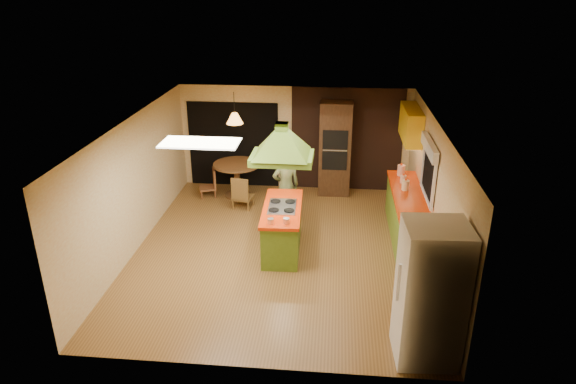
# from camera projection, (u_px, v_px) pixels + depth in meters

# --- Properties ---
(ground) EXTENTS (6.50, 6.50, 0.00)m
(ground) POSITION_uv_depth(u_px,v_px,m) (280.00, 249.00, 9.87)
(ground) COLOR brown
(ground) RESTS_ON ground
(room_walls) EXTENTS (5.50, 6.50, 6.50)m
(room_walls) POSITION_uv_depth(u_px,v_px,m) (280.00, 190.00, 9.39)
(room_walls) COLOR beige
(room_walls) RESTS_ON ground
(ceiling_plane) EXTENTS (6.50, 6.50, 0.00)m
(ceiling_plane) POSITION_uv_depth(u_px,v_px,m) (280.00, 123.00, 8.90)
(ceiling_plane) COLOR silver
(ceiling_plane) RESTS_ON room_walls
(brick_panel) EXTENTS (2.64, 0.03, 2.50)m
(brick_panel) POSITION_uv_depth(u_px,v_px,m) (347.00, 140.00, 12.24)
(brick_panel) COLOR #381E14
(brick_panel) RESTS_ON ground
(nook_opening) EXTENTS (2.20, 0.03, 2.10)m
(nook_opening) POSITION_uv_depth(u_px,v_px,m) (234.00, 145.00, 12.56)
(nook_opening) COLOR black
(nook_opening) RESTS_ON ground
(right_counter) EXTENTS (0.62, 3.05, 0.92)m
(right_counter) POSITION_uv_depth(u_px,v_px,m) (408.00, 220.00, 10.03)
(right_counter) COLOR olive
(right_counter) RESTS_ON ground
(upper_cabinets) EXTENTS (0.34, 1.40, 0.70)m
(upper_cabinets) POSITION_uv_depth(u_px,v_px,m) (411.00, 124.00, 10.91)
(upper_cabinets) COLOR yellow
(upper_cabinets) RESTS_ON room_walls
(window_right) EXTENTS (0.12, 1.35, 1.06)m
(window_right) POSITION_uv_depth(u_px,v_px,m) (430.00, 160.00, 9.32)
(window_right) COLOR black
(window_right) RESTS_ON room_walls
(fluor_panel) EXTENTS (1.20, 0.60, 0.03)m
(fluor_panel) POSITION_uv_depth(u_px,v_px,m) (200.00, 143.00, 7.90)
(fluor_panel) COLOR white
(fluor_panel) RESTS_ON ceiling_plane
(kitchen_island) EXTENTS (0.77, 1.79, 0.90)m
(kitchen_island) POSITION_uv_depth(u_px,v_px,m) (282.00, 228.00, 9.73)
(kitchen_island) COLOR #5C8020
(kitchen_island) RESTS_ON ground
(range_hood) EXTENTS (1.12, 0.81, 0.80)m
(range_hood) POSITION_uv_depth(u_px,v_px,m) (282.00, 137.00, 9.03)
(range_hood) COLOR #52711C
(range_hood) RESTS_ON ceiling_plane
(man) EXTENTS (0.68, 0.57, 1.59)m
(man) POSITION_uv_depth(u_px,v_px,m) (286.00, 187.00, 10.73)
(man) COLOR #565E32
(man) RESTS_ON ground
(refrigerator) EXTENTS (0.86, 0.82, 1.99)m
(refrigerator) POSITION_uv_depth(u_px,v_px,m) (430.00, 294.00, 6.75)
(refrigerator) COLOR white
(refrigerator) RESTS_ON ground
(wall_oven) EXTENTS (0.74, 0.60, 2.23)m
(wall_oven) POSITION_uv_depth(u_px,v_px,m) (335.00, 149.00, 12.06)
(wall_oven) COLOR #492C17
(wall_oven) RESTS_ON ground
(dining_table) EXTENTS (1.10, 1.10, 0.82)m
(dining_table) POSITION_uv_depth(u_px,v_px,m) (237.00, 173.00, 12.08)
(dining_table) COLOR brown
(dining_table) RESTS_ON ground
(chair_left) EXTENTS (0.47, 0.47, 0.69)m
(chair_left) POSITION_uv_depth(u_px,v_px,m) (207.00, 183.00, 12.14)
(chair_left) COLOR brown
(chair_left) RESTS_ON ground
(chair_near) EXTENTS (0.48, 0.48, 0.76)m
(chair_near) POSITION_uv_depth(u_px,v_px,m) (243.00, 192.00, 11.54)
(chair_near) COLOR brown
(chair_near) RESTS_ON ground
(pendant_lamp) EXTENTS (0.49, 0.49, 0.25)m
(pendant_lamp) POSITION_uv_depth(u_px,v_px,m) (235.00, 118.00, 11.57)
(pendant_lamp) COLOR #FF9E3F
(pendant_lamp) RESTS_ON ceiling_plane
(canister_large) EXTENTS (0.20, 0.20, 0.23)m
(canister_large) POSITION_uv_depth(u_px,v_px,m) (401.00, 170.00, 10.94)
(canister_large) COLOR #FEE5CC
(canister_large) RESTS_ON right_counter
(canister_medium) EXTENTS (0.17, 0.17, 0.20)m
(canister_medium) POSITION_uv_depth(u_px,v_px,m) (405.00, 185.00, 10.20)
(canister_medium) COLOR #FFF4CD
(canister_medium) RESTS_ON right_counter
(canister_small) EXTENTS (0.16, 0.16, 0.16)m
(canister_small) POSITION_uv_depth(u_px,v_px,m) (403.00, 179.00, 10.55)
(canister_small) COLOR #FFEACD
(canister_small) RESTS_ON right_counter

